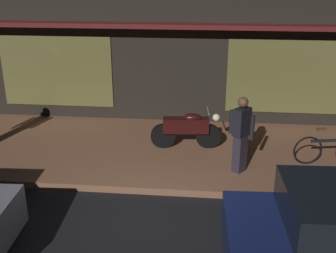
# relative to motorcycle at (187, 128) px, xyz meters

# --- Properties ---
(ground_plane) EXTENTS (60.00, 60.00, 0.00)m
(ground_plane) POSITION_rel_motorcycle_xyz_m (-0.64, -3.10, -0.65)
(ground_plane) COLOR black
(sidewalk_slab) EXTENTS (18.00, 4.00, 0.15)m
(sidewalk_slab) POSITION_rel_motorcycle_xyz_m (-0.64, -0.10, -0.57)
(sidewalk_slab) COLOR brown
(sidewalk_slab) RESTS_ON ground_plane
(storefront_building) EXTENTS (18.00, 3.30, 3.60)m
(storefront_building) POSITION_rel_motorcycle_xyz_m (-0.64, 3.28, 1.16)
(storefront_building) COLOR black
(storefront_building) RESTS_ON ground_plane
(motorcycle) EXTENTS (1.70, 0.55, 0.97)m
(motorcycle) POSITION_rel_motorcycle_xyz_m (0.00, 0.00, 0.00)
(motorcycle) COLOR black
(motorcycle) RESTS_ON sidewalk_slab
(bicycle_parked) EXTENTS (1.64, 0.45, 0.91)m
(bicycle_parked) POSITION_rel_motorcycle_xyz_m (3.21, -0.55, -0.14)
(bicycle_parked) COLOR black
(bicycle_parked) RESTS_ON sidewalk_slab
(person_bystander) EXTENTS (0.54, 0.45, 1.67)m
(person_bystander) POSITION_rel_motorcycle_xyz_m (1.19, -1.14, 0.38)
(person_bystander) COLOR #28232D
(person_bystander) RESTS_ON sidewalk_slab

